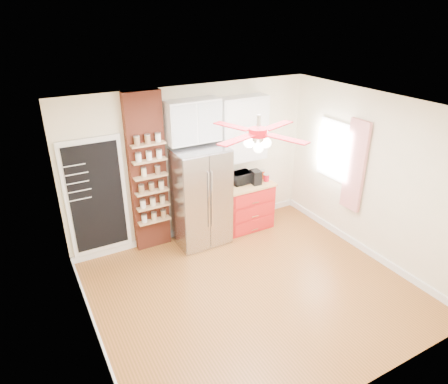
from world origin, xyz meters
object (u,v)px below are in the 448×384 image
fridge (200,196)px  toaster_oven (241,178)px  ceiling_fan (258,133)px  red_cabinet (246,205)px  pantry_jar_oats (144,172)px  coffee_maker (256,177)px  canister_left (266,178)px

fridge → toaster_oven: (0.88, 0.10, 0.13)m
ceiling_fan → toaster_oven: size_ratio=3.64×
red_cabinet → toaster_oven: bearing=150.0°
fridge → pantry_jar_oats: (-0.90, 0.17, 0.57)m
coffee_maker → ceiling_fan: bearing=-118.1°
fridge → coffee_maker: fridge is taller
red_cabinet → ceiling_fan: ceiling_fan is taller
red_cabinet → ceiling_fan: 2.75m
fridge → canister_left: size_ratio=14.08×
toaster_oven → canister_left: toaster_oven is taller
canister_left → coffee_maker: bearing=-177.3°
pantry_jar_oats → ceiling_fan: bearing=-62.1°
ceiling_fan → pantry_jar_oats: ceiling_fan is taller
ceiling_fan → coffee_maker: bearing=56.4°
fridge → ceiling_fan: size_ratio=1.25×
red_cabinet → toaster_oven: size_ratio=2.45×
red_cabinet → toaster_oven: toaster_oven is taller
red_cabinet → pantry_jar_oats: bearing=176.4°
canister_left → pantry_jar_oats: size_ratio=0.90×
toaster_oven → pantry_jar_oats: bearing=171.5°
ceiling_fan → coffee_maker: size_ratio=5.41×
fridge → canister_left: fridge is taller
fridge → ceiling_fan: (0.05, -1.63, 1.55)m
ceiling_fan → canister_left: 2.52m
ceiling_fan → canister_left: bearing=50.9°
ceiling_fan → fridge: bearing=91.8°
ceiling_fan → pantry_jar_oats: bearing=117.9°
coffee_maker → canister_left: 0.25m
fridge → coffee_maker: 1.11m
pantry_jar_oats → fridge: bearing=-10.5°
pantry_jar_oats → canister_left: bearing=-5.3°
ceiling_fan → pantry_jar_oats: (-0.95, 1.80, -0.98)m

